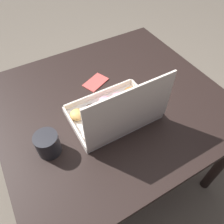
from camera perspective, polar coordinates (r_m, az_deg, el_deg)
ground_plane at (r=1.67m, az=-0.18°, el=-13.97°), size 8.00×8.00×0.00m
dining_table at (r=1.14m, az=-0.26°, el=0.02°), size 1.09×0.98×0.72m
donut_box at (r=0.96m, az=0.58°, el=0.08°), size 0.38×0.27×0.28m
coffee_mug at (r=0.90m, az=-16.46°, el=-7.92°), size 0.10×0.10×0.10m
paper_napkin at (r=1.17m, az=-4.31°, el=7.74°), size 0.15×0.12×0.01m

